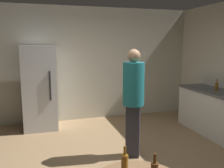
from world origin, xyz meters
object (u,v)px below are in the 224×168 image
(beer_bottle_on_counter, at_px, (217,86))
(beer_bottle_amber, at_px, (125,162))
(person_in_teal_shirt, at_px, (133,95))
(refrigerator, at_px, (40,88))

(beer_bottle_on_counter, bearing_deg, beer_bottle_amber, -141.32)
(beer_bottle_on_counter, xyz_separation_m, beer_bottle_amber, (-2.76, -2.21, -0.17))
(beer_bottle_on_counter, height_order, person_in_teal_shirt, person_in_teal_shirt)
(refrigerator, bearing_deg, beer_bottle_amber, -78.95)
(beer_bottle_on_counter, xyz_separation_m, person_in_teal_shirt, (-2.02, -0.52, 0.05))
(beer_bottle_on_counter, relative_size, person_in_teal_shirt, 0.13)
(refrigerator, xyz_separation_m, beer_bottle_amber, (0.69, -3.54, -0.08))
(beer_bottle_on_counter, distance_m, person_in_teal_shirt, 2.09)
(refrigerator, relative_size, person_in_teal_shirt, 1.03)
(beer_bottle_amber, height_order, person_in_teal_shirt, person_in_teal_shirt)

